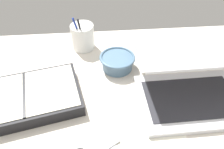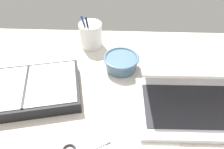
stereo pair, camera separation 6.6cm
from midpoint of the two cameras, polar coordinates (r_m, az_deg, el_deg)
desk_top at (r=69.30cm, az=1.00°, el=-11.60°), size 140.00×100.00×2.00cm
laptop at (r=74.02cm, az=22.42°, el=-3.65°), size 33.86×35.20×15.85cm
bowl at (r=82.39cm, az=4.71°, el=3.17°), size 13.44×13.44×5.47cm
pen_cup at (r=93.32cm, az=-3.51°, el=10.21°), size 9.48×9.48×14.87cm
planner at (r=76.82cm, az=-18.97°, el=-3.97°), size 38.13×28.37×4.64cm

